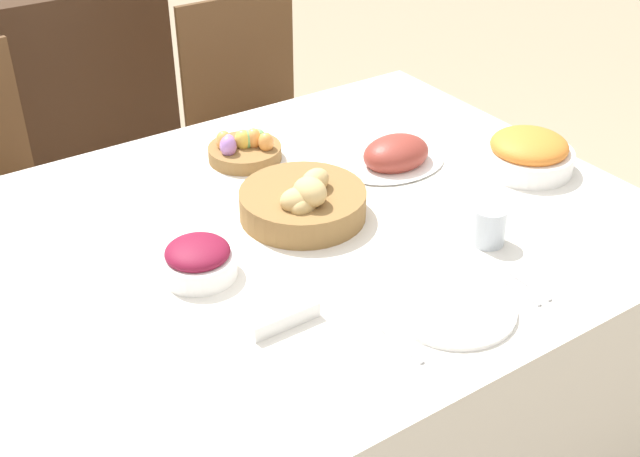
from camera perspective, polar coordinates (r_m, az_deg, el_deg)
The scene contains 14 objects.
dining_table at distance 1.95m, azimuth -2.00°, elevation -9.25°, with size 1.55×1.17×0.74m.
chair_far_right at distance 2.73m, azimuth -4.34°, elevation 7.03°, with size 0.42×0.42×0.92m.
sideboard at distance 3.19m, azimuth -21.20°, elevation 7.71°, with size 1.15×0.44×0.88m.
bread_basket at distance 1.74m, azimuth -1.19°, elevation 1.90°, with size 0.28×0.28×0.12m.
egg_basket at distance 1.99m, azimuth -5.40°, elevation 5.67°, with size 0.18×0.18×0.08m.
ham_platter at distance 1.96m, azimuth 5.42°, elevation 5.18°, with size 0.27×0.19×0.09m.
carrot_bowl at distance 2.00m, azimuth 14.59°, elevation 5.23°, with size 0.22×0.22×0.10m.
beet_salad_bowl at distance 1.58m, azimuth -8.65°, elevation -2.21°, with size 0.15×0.15×0.08m.
dinner_plate at distance 1.51m, azimuth 9.42°, elevation -5.60°, with size 0.23×0.23×0.01m.
fork at distance 1.43m, azimuth 5.15°, elevation -7.69°, with size 0.01×0.16×0.00m.
knife at distance 1.60m, azimuth 13.22°, elevation -3.84°, with size 0.01×0.16×0.00m.
spoon at distance 1.61m, azimuth 13.97°, elevation -3.47°, with size 0.01×0.16×0.00m.
drinking_cup at distance 1.69m, azimuth 11.90°, elevation 0.22°, with size 0.07×0.07×0.08m.
butter_dish at distance 1.47m, azimuth -3.14°, elevation -5.85°, with size 0.14×0.09×0.03m.
Camera 1 is at (-0.75, -1.24, 1.67)m, focal length 45.00 mm.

